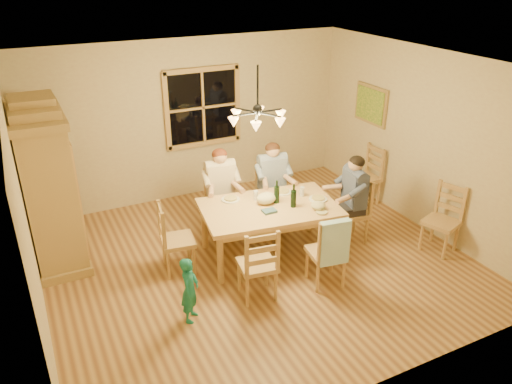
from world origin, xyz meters
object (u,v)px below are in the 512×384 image
chair_far_right (272,205)px  chair_spare_back (364,186)px  dining_table (269,213)px  chair_near_left (257,275)px  chair_end_right (351,222)px  child (190,290)px  chandelier (258,117)px  chair_spare_front (440,232)px  chair_near_right (325,262)px  adult_slate_man (354,189)px  adult_plaid_man (272,174)px  wine_bottle_a (277,192)px  chair_end_left (179,250)px  armoire (49,188)px  chair_far_left (222,213)px  wine_bottle_b (294,196)px  adult_woman (221,180)px

chair_far_right → chair_spare_back: 1.74m
dining_table → chair_near_left: bearing=-126.1°
chair_end_right → child: 2.81m
chandelier → chair_spare_front: bearing=-19.9°
chandelier → chair_near_right: size_ratio=0.78×
adult_slate_man → child: 2.84m
dining_table → adult_plaid_man: 0.96m
dining_table → chair_end_right: (1.26, -0.18, -0.36)m
chair_near_left → wine_bottle_a: 1.27m
chair_end_right → child: (-2.72, -0.67, 0.11)m
chair_far_right → chandelier: bearing=60.2°
chair_far_right → adult_plaid_man: adult_plaid_man is taller
dining_table → chair_end_left: chair_end_left is taller
armoire → chair_spare_back: size_ratio=2.32×
chandelier → chair_end_left: bearing=164.9°
chair_far_right → child: size_ratio=1.21×
adult_plaid_man → adult_slate_man: bearing=136.6°
chair_far_right → chair_end_right: same height
chair_far_left → chair_end_right: same height
chair_near_left → chair_spare_back: 3.20m
wine_bottle_a → chair_spare_back: bearing=18.6°
chair_end_left → chair_far_right: bearing=118.0°
chair_near_right → child: 1.80m
chair_near_left → wine_bottle_a: size_ratio=3.00×
dining_table → wine_bottle_a: 0.31m
chair_far_right → dining_table: bearing=67.6°
chair_near_right → wine_bottle_b: (-0.05, 0.77, 0.62)m
adult_slate_man → chair_end_right: bearing=-78.2°
chair_near_right → chair_spare_back: same height
wine_bottle_b → chair_spare_front: wine_bottle_b is taller
chandelier → chair_near_left: size_ratio=0.78×
chair_far_left → chair_end_left: 1.19m
chair_end_left → adult_plaid_man: adult_plaid_man is taller
dining_table → chair_end_right: 1.32m
chair_near_right → adult_slate_man: 1.31m
chair_far_left → chair_far_right: (0.81, -0.12, 0.00)m
chair_spare_front → chair_near_right: bearing=69.3°
chair_far_right → wine_bottle_a: (-0.34, -0.75, 0.62)m
chair_spare_back → chandelier: bearing=107.8°
chandelier → adult_plaid_man: (0.71, 0.91, -1.24)m
chair_far_left → chair_end_right: size_ratio=1.00×
chandelier → adult_woman: chandelier is taller
chair_end_left → chair_end_right: size_ratio=1.00×
chair_far_right → wine_bottle_b: size_ratio=3.00×
adult_woman → adult_slate_man: 1.94m
chair_near_right → child: bearing=-174.2°
armoire → chair_near_right: (2.98, -2.17, -0.75)m
chandelier → chair_end_right: chandelier is taller
chair_far_left → adult_slate_man: 2.01m
chair_spare_front → chair_spare_back: bearing=-18.8°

